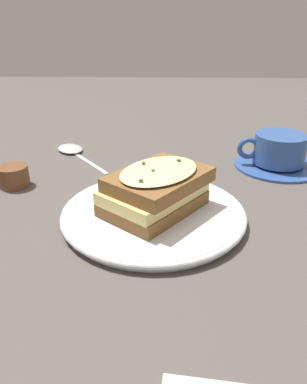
# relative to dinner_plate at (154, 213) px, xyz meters

# --- Properties ---
(ground_plane) EXTENTS (2.40, 2.40, 0.00)m
(ground_plane) POSITION_rel_dinner_plate_xyz_m (0.01, -0.01, -0.01)
(ground_plane) COLOR #514C47
(dinner_plate) EXTENTS (0.25, 0.25, 0.01)m
(dinner_plate) POSITION_rel_dinner_plate_xyz_m (0.00, 0.00, 0.00)
(dinner_plate) COLOR white
(dinner_plate) RESTS_ON ground_plane
(sandwich) EXTENTS (0.16, 0.16, 0.06)m
(sandwich) POSITION_rel_dinner_plate_xyz_m (-0.00, 0.00, 0.04)
(sandwich) COLOR brown
(sandwich) RESTS_ON dinner_plate
(teacup_with_saucer) EXTENTS (0.15, 0.15, 0.06)m
(teacup_with_saucer) POSITION_rel_dinner_plate_xyz_m (-0.19, 0.22, 0.02)
(teacup_with_saucer) COLOR #33569E
(teacup_with_saucer) RESTS_ON ground_plane
(spoon) EXTENTS (0.16, 0.13, 0.01)m
(spoon) POSITION_rel_dinner_plate_xyz_m (-0.26, -0.17, -0.00)
(spoon) COLOR silver
(spoon) RESTS_ON ground_plane
(condiment_pot) EXTENTS (0.05, 0.05, 0.03)m
(condiment_pot) POSITION_rel_dinner_plate_xyz_m (-0.10, -0.23, 0.01)
(condiment_pot) COLOR brown
(condiment_pot) RESTS_ON ground_plane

